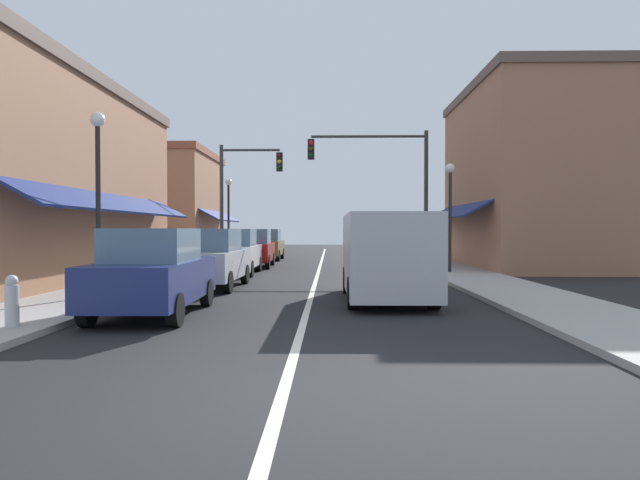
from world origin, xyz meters
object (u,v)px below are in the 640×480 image
(parked_car_distant_left, at_px, (266,245))
(traffic_signal_mast_arm, at_px, (386,174))
(street_lamp_left_far, at_px, (229,205))
(parked_car_far_left, at_px, (253,248))
(fire_hydrant, at_px, (12,301))
(parked_car_third_left, at_px, (234,252))
(street_lamp_left_near, at_px, (98,173))
(traffic_signal_left_corner, at_px, (241,186))
(parked_car_nearest_left, at_px, (153,272))
(van_in_lane, at_px, (386,254))
(parked_car_second_left, at_px, (211,259))
(street_lamp_right_mid, at_px, (450,199))

(parked_car_distant_left, height_order, traffic_signal_mast_arm, traffic_signal_mast_arm)
(parked_car_distant_left, distance_m, street_lamp_left_far, 3.41)
(parked_car_far_left, xyz_separation_m, fire_hydrant, (-1.72, -16.39, -0.33))
(parked_car_third_left, xyz_separation_m, fire_hydrant, (-1.57, -12.33, -0.33))
(street_lamp_left_near, height_order, street_lamp_left_far, street_lamp_left_near)
(traffic_signal_left_corner, height_order, fire_hydrant, traffic_signal_left_corner)
(parked_car_nearest_left, height_order, street_lamp_left_far, street_lamp_left_far)
(parked_car_third_left, xyz_separation_m, parked_car_distant_left, (0.07, 10.13, 0.00))
(parked_car_far_left, height_order, traffic_signal_mast_arm, traffic_signal_mast_arm)
(parked_car_nearest_left, height_order, parked_car_third_left, same)
(parked_car_distant_left, distance_m, van_in_lane, 18.61)
(parked_car_second_left, distance_m, traffic_signal_left_corner, 10.80)
(traffic_signal_left_corner, height_order, street_lamp_right_mid, traffic_signal_left_corner)
(parked_car_distant_left, bearing_deg, traffic_signal_left_corner, -97.90)
(parked_car_third_left, distance_m, parked_car_far_left, 4.07)
(parked_car_far_left, xyz_separation_m, van_in_lane, (4.96, -11.85, 0.27))
(street_lamp_left_far, height_order, fire_hydrant, street_lamp_left_far)
(parked_car_distant_left, distance_m, traffic_signal_mast_arm, 9.69)
(parked_car_far_left, relative_size, traffic_signal_mast_arm, 0.67)
(parked_car_distant_left, relative_size, traffic_signal_left_corner, 0.70)
(parked_car_far_left, height_order, street_lamp_right_mid, street_lamp_right_mid)
(parked_car_far_left, distance_m, traffic_signal_mast_arm, 6.99)
(street_lamp_left_far, relative_size, fire_hydrant, 5.18)
(parked_car_second_left, relative_size, traffic_signal_mast_arm, 0.67)
(van_in_lane, distance_m, street_lamp_left_far, 17.54)
(parked_car_third_left, distance_m, traffic_signal_left_corner, 6.09)
(van_in_lane, height_order, street_lamp_left_near, street_lamp_left_near)
(parked_car_far_left, height_order, traffic_signal_left_corner, traffic_signal_left_corner)
(traffic_signal_left_corner, relative_size, fire_hydrant, 6.73)
(parked_car_nearest_left, xyz_separation_m, traffic_signal_mast_arm, (6.09, 13.78, 3.34))
(traffic_signal_left_corner, bearing_deg, parked_car_third_left, -83.74)
(parked_car_third_left, bearing_deg, parked_car_second_left, -88.94)
(traffic_signal_left_corner, xyz_separation_m, fire_hydrant, (-0.99, -17.61, -3.30))
(parked_car_third_left, bearing_deg, street_lamp_left_near, -104.46)
(parked_car_nearest_left, height_order, parked_car_far_left, same)
(parked_car_distant_left, distance_m, street_lamp_right_mid, 13.36)
(parked_car_second_left, distance_m, parked_car_far_left, 9.14)
(parked_car_far_left, relative_size, van_in_lane, 0.80)
(van_in_lane, xyz_separation_m, traffic_signal_mast_arm, (1.14, 11.25, 3.08))
(parked_car_distant_left, xyz_separation_m, street_lamp_left_near, (-2.00, -18.15, 2.25))
(parked_car_nearest_left, bearing_deg, fire_hydrant, -131.81)
(parked_car_far_left, relative_size, street_lamp_left_far, 0.92)
(street_lamp_left_near, distance_m, fire_hydrant, 5.03)
(street_lamp_left_far, bearing_deg, parked_car_distant_left, 45.98)
(parked_car_distant_left, bearing_deg, parked_car_nearest_left, -90.00)
(parked_car_far_left, bearing_deg, parked_car_distant_left, 89.14)
(van_in_lane, bearing_deg, fire_hydrant, -146.19)
(traffic_signal_left_corner, height_order, street_lamp_left_near, traffic_signal_left_corner)
(parked_car_far_left, bearing_deg, street_lamp_right_mid, -28.98)
(parked_car_far_left, height_order, street_lamp_left_far, street_lamp_left_far)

